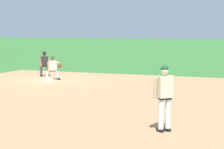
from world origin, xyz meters
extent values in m
plane|color=#336B2D|center=(0.00, 0.00, 0.00)|extent=(160.00, 160.00, 0.00)
cube|color=#A87F56|center=(-4.53, -4.30, 0.00)|extent=(18.00, 18.00, 0.01)
cube|color=white|center=(0.00, 0.00, 0.04)|extent=(0.38, 0.38, 0.09)
sphere|color=white|center=(-2.52, -3.09, 0.04)|extent=(0.07, 0.07, 0.07)
cube|color=black|center=(-9.10, -8.50, 0.04)|extent=(0.26, 0.26, 0.09)
cylinder|color=white|center=(-9.13, -8.53, 0.50)|extent=(0.15, 0.15, 0.84)
cube|color=black|center=(-8.95, -8.66, 0.04)|extent=(0.26, 0.26, 0.09)
cylinder|color=white|center=(-8.98, -8.69, 0.50)|extent=(0.15, 0.15, 0.84)
cube|color=black|center=(-9.05, -8.61, 0.94)|extent=(0.38, 0.38, 0.06)
cube|color=beige|center=(-9.05, -8.61, 1.26)|extent=(0.45, 0.46, 0.60)
sphere|color=#DBB28E|center=(-9.04, -8.60, 1.69)|extent=(0.21, 0.21, 0.21)
sphere|color=#194C28|center=(-9.04, -8.60, 1.76)|extent=(0.20, 0.20, 0.20)
cube|color=#194C28|center=(-8.97, -8.53, 1.74)|extent=(0.20, 0.20, 0.02)
cylinder|color=#DBB28E|center=(-9.17, -8.38, 1.23)|extent=(0.20, 0.20, 0.59)
cylinder|color=#DBB28E|center=(-8.67, -8.59, 1.35)|extent=(0.44, 0.43, 0.41)
ellipsoid|color=brown|center=(-8.61, -8.53, 1.19)|extent=(0.35, 0.35, 0.34)
cube|color=black|center=(0.59, -0.23, 0.04)|extent=(0.27, 0.26, 0.09)
cylinder|color=white|center=(0.61, -0.20, 0.28)|extent=(0.15, 0.15, 0.40)
cube|color=black|center=(0.18, 0.21, 0.04)|extent=(0.27, 0.26, 0.09)
cylinder|color=white|center=(0.21, 0.24, 0.28)|extent=(0.15, 0.15, 0.40)
cube|color=black|center=(0.41, 0.02, 0.50)|extent=(0.38, 0.39, 0.06)
cube|color=beige|center=(0.41, 0.02, 0.78)|extent=(0.45, 0.46, 0.52)
sphere|color=#9E7051|center=(0.40, 0.00, 1.17)|extent=(0.21, 0.21, 0.21)
sphere|color=#194C28|center=(0.40, 0.00, 1.24)|extent=(0.20, 0.20, 0.20)
cube|color=#194C28|center=(0.33, -0.06, 1.22)|extent=(0.20, 0.20, 0.02)
cylinder|color=#9E7051|center=(0.27, -0.45, 0.92)|extent=(0.49, 0.46, 0.24)
cylinder|color=#9E7051|center=(0.17, 0.14, 0.72)|extent=(0.24, 0.23, 0.58)
ellipsoid|color=brown|center=(0.12, -0.59, 0.85)|extent=(0.30, 0.29, 0.35)
cube|color=black|center=(1.89, 1.13, 0.04)|extent=(0.27, 0.26, 0.09)
cylinder|color=#515154|center=(1.92, 1.15, 0.33)|extent=(0.15, 0.15, 0.50)
cube|color=black|center=(1.62, 1.42, 0.04)|extent=(0.27, 0.26, 0.09)
cylinder|color=#515154|center=(1.65, 1.45, 0.33)|extent=(0.15, 0.15, 0.50)
cube|color=black|center=(1.79, 1.30, 0.60)|extent=(0.38, 0.39, 0.06)
cube|color=#232326|center=(1.79, 1.30, 0.89)|extent=(0.45, 0.46, 0.54)
sphere|color=brown|center=(1.77, 1.29, 1.29)|extent=(0.21, 0.21, 0.21)
sphere|color=black|center=(1.77, 1.29, 1.36)|extent=(0.20, 0.20, 0.20)
cube|color=black|center=(1.71, 1.23, 1.34)|extent=(0.20, 0.20, 0.02)
cylinder|color=brown|center=(1.85, 1.02, 0.86)|extent=(0.30, 0.29, 0.56)
cylinder|color=brown|center=(1.51, 1.39, 0.86)|extent=(0.30, 0.29, 0.56)
camera|label=1|loc=(-20.65, -11.45, 2.90)|focal=70.00mm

